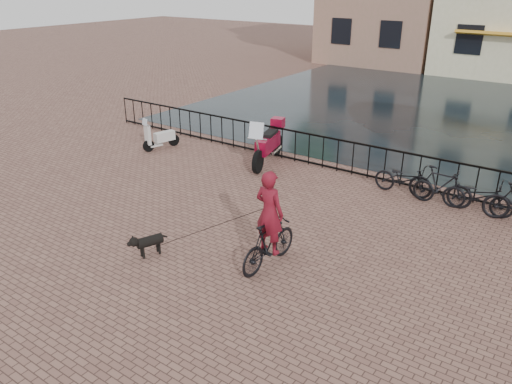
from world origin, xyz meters
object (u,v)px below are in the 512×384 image
Objects in this scene: motorcycle at (268,139)px; scooter at (161,132)px; cyclist at (269,225)px; dog at (150,244)px.

scooter is at bearing 178.85° from motorcycle.
cyclist is 1.04× the size of motorcycle.
cyclist is 2.64m from dog.
dog is at bearing -32.25° from scooter.
dog is (-2.30, -1.11, -0.66)m from cyclist.
motorcycle is 1.79× the size of scooter.
dog is at bearing -93.62° from motorcycle.
scooter is at bearing -26.59° from cyclist.
cyclist is at bearing -69.75° from motorcycle.
cyclist is 2.91× the size of dog.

